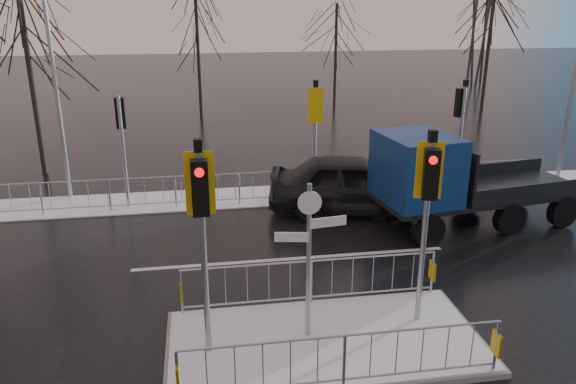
{
  "coord_description": "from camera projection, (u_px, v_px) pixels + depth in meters",
  "views": [
    {
      "loc": [
        -2.16,
        -8.95,
        6.32
      ],
      "look_at": [
        -0.1,
        3.84,
        1.8
      ],
      "focal_mm": 35.0,
      "sensor_mm": 36.0,
      "label": 1
    }
  ],
  "objects": [
    {
      "name": "street_lamp_left",
      "position": [
        55.0,
        60.0,
        17.16
      ],
      "size": [
        1.25,
        0.18,
        8.2
      ],
      "color": "#999EA7",
      "rests_on": "ground"
    },
    {
      "name": "far_kerb_fixtures",
      "position": [
        279.0,
        171.0,
        18.01
      ],
      "size": [
        18.0,
        0.65,
        3.83
      ],
      "color": "#999EA7",
      "rests_on": "ground"
    },
    {
      "name": "flatbed_truck",
      "position": [
        443.0,
        179.0,
        15.7
      ],
      "size": [
        6.34,
        3.1,
        2.82
      ],
      "color": "black",
      "rests_on": "ground"
    },
    {
      "name": "lane_markings",
      "position": [
        329.0,
        355.0,
        10.44
      ],
      "size": [
        8.0,
        11.38,
        0.01
      ],
      "color": "silver",
      "rests_on": "ground"
    },
    {
      "name": "car_far_lane",
      "position": [
        355.0,
        184.0,
        17.2
      ],
      "size": [
        5.56,
        3.07,
        1.79
      ],
      "primitive_type": "imported",
      "rotation": [
        0.0,
        0.0,
        1.38
      ],
      "color": "black",
      "rests_on": "ground"
    },
    {
      "name": "tree_far_b",
      "position": [
        336.0,
        36.0,
        32.65
      ],
      "size": [
        3.25,
        3.25,
        6.14
      ],
      "color": "black",
      "rests_on": "ground"
    },
    {
      "name": "snow_verge",
      "position": [
        268.0,
        196.0,
        18.76
      ],
      "size": [
        30.0,
        2.0,
        0.04
      ],
      "primitive_type": "cube",
      "color": "white",
      "rests_on": "ground"
    },
    {
      "name": "tree_far_a",
      "position": [
        197.0,
        27.0,
        29.37
      ],
      "size": [
        3.75,
        3.75,
        7.08
      ],
      "color": "black",
      "rests_on": "ground"
    },
    {
      "name": "tree_near_b",
      "position": [
        24.0,
        32.0,
        19.51
      ],
      "size": [
        4.0,
        4.0,
        7.55
      ],
      "color": "black",
      "rests_on": "ground"
    },
    {
      "name": "tree_far_c",
      "position": [
        492.0,
        19.0,
        30.74
      ],
      "size": [
        4.0,
        4.0,
        7.55
      ],
      "color": "black",
      "rests_on": "ground"
    },
    {
      "name": "traffic_island",
      "position": [
        325.0,
        327.0,
        10.63
      ],
      "size": [
        6.0,
        3.04,
        4.15
      ],
      "color": "slate",
      "rests_on": "ground"
    },
    {
      "name": "ground",
      "position": [
        325.0,
        345.0,
        10.75
      ],
      "size": [
        120.0,
        120.0,
        0.0
      ],
      "primitive_type": "plane",
      "color": "black",
      "rests_on": "ground"
    }
  ]
}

